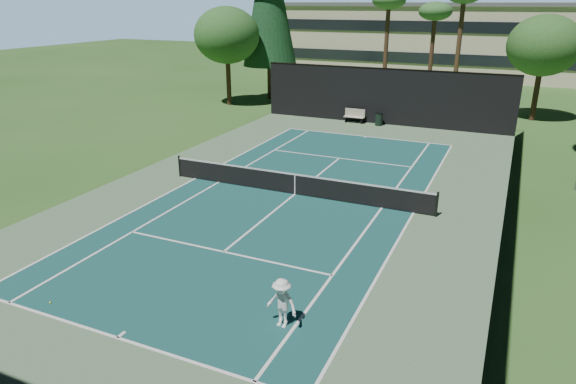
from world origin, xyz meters
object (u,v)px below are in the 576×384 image
object	(u,v)px
tennis_ball_d	(226,163)
tennis_ball_a	(50,303)
tennis_ball_b	(268,183)
trash_bin	(379,119)
tennis_ball_c	(372,192)
tennis_net	(295,183)
park_bench	(354,115)
player	(282,303)

from	to	relation	value
tennis_ball_d	tennis_ball_a	bearing A→B (deg)	-80.35
tennis_ball_b	tennis_ball_d	size ratio (longest dim) A/B	0.84
tennis_ball_d	trash_bin	bearing A→B (deg)	66.84
tennis_ball_c	trash_bin	distance (m)	14.10
tennis_net	park_bench	distance (m)	15.72
tennis_net	tennis_ball_c	size ratio (longest dim) A/B	177.88
tennis_ball_a	tennis_ball_d	size ratio (longest dim) A/B	0.99
park_bench	trash_bin	size ratio (longest dim) A/B	1.59
player	tennis_ball_c	size ratio (longest dim) A/B	20.11
player	park_bench	distance (m)	25.82
player	trash_bin	bearing A→B (deg)	107.75
park_bench	player	bearing A→B (deg)	-77.15
tennis_ball_a	trash_bin	xyz separation A→B (m)	(2.89, 26.80, 0.44)
tennis_net	park_bench	world-z (taller)	tennis_net
tennis_net	tennis_ball_d	size ratio (longest dim) A/B	180.67
tennis_ball_b	trash_bin	distance (m)	14.63
tennis_ball_b	trash_bin	xyz separation A→B (m)	(1.73, 14.52, 0.45)
tennis_ball_d	trash_bin	world-z (taller)	trash_bin
player	tennis_ball_b	world-z (taller)	player
tennis_ball_d	park_bench	size ratio (longest dim) A/B	0.05
tennis_net	tennis_ball_d	world-z (taller)	tennis_net
tennis_ball_a	tennis_ball_c	xyz separation A→B (m)	(6.18, 13.10, 0.00)
player	tennis_ball_c	bearing A→B (deg)	101.85
tennis_ball_d	trash_bin	xyz separation A→B (m)	(5.33, 12.46, 0.44)
tennis_net	player	bearing A→B (deg)	-68.53
tennis_net	tennis_ball_d	bearing A→B (deg)	151.35
player	tennis_ball_a	xyz separation A→B (m)	(-6.75, -1.81, -0.69)
tennis_ball_d	player	bearing A→B (deg)	-53.77
tennis_ball_b	trash_bin	bearing A→B (deg)	83.20
tennis_ball_b	park_bench	xyz separation A→B (m)	(-0.15, 14.70, 0.52)
tennis_ball_b	player	bearing A→B (deg)	-61.92
player	tennis_ball_c	world-z (taller)	player
tennis_ball_a	park_bench	bearing A→B (deg)	87.87
player	trash_bin	world-z (taller)	player
tennis_ball_b	tennis_ball_c	distance (m)	5.09
tennis_ball_b	tennis_ball_c	world-z (taller)	tennis_ball_c
player	tennis_ball_d	bearing A→B (deg)	135.21
tennis_net	tennis_ball_a	world-z (taller)	tennis_net
player	tennis_ball_a	distance (m)	7.02
tennis_ball_c	park_bench	xyz separation A→B (m)	(-5.18, 13.88, 0.51)
player	tennis_ball_b	xyz separation A→B (m)	(-5.59, 10.48, -0.70)
tennis_ball_c	park_bench	bearing A→B (deg)	110.44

